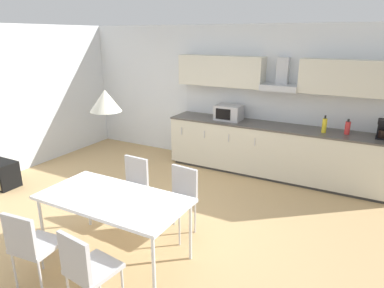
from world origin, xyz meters
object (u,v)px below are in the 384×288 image
Objects in this scene: bottle_red at (348,128)px; dining_table at (113,201)px; chair_near_left at (30,243)px; chair_far_left at (132,183)px; coffee_maker at (383,129)px; chair_far_right at (180,194)px; guitar_amp at (1,174)px; microwave at (229,113)px; chair_near_right at (86,266)px; pendant_lamp at (105,101)px; bottle_yellow at (324,125)px.

bottle_red is 0.15× the size of dining_table.
chair_near_left is 1.60m from chair_far_left.
chair_far_right is (-2.17, -2.46, -0.55)m from coffee_maker.
bottle_red is 0.48× the size of guitar_amp.
microwave is 4.09m from chair_near_left.
dining_table reaches higher than guitar_amp.
chair_far_right is at bearing 89.37° from chair_near_right.
dining_table is at bearing -122.34° from bottle_red.
chair_far_left is (-2.93, -2.45, -0.55)m from coffee_maker.
microwave is at bearing 89.74° from dining_table.
chair_far_right and chair_far_left have the same top height.
guitar_amp is (-5.03, -2.68, -0.82)m from bottle_red.
chair_near_left is at bearing -114.59° from dining_table.
chair_near_right is (-0.02, -1.60, 0.00)m from chair_far_right.
bottle_red is 3.86m from dining_table.
microwave is 3.32m from pendant_lamp.
microwave is 0.29× the size of dining_table.
chair_near_left is (-2.92, -4.06, -0.55)m from coffee_maker.
chair_far_left reaches higher than dining_table.
guitar_amp is at bearing -154.04° from coffee_maker.
pendant_lamp is (-1.71, -3.18, 0.77)m from bottle_yellow.
pendant_lamp is at bearing -10.83° from guitar_amp.
chair_far_right is 1.57m from pendant_lamp.
dining_table is 1.92× the size of chair_far_left.
chair_far_left is (-0.74, 1.60, 0.00)m from chair_near_right.
chair_near_right is at bearing -112.66° from bottle_red.
pendant_lamp is at bearing -65.13° from chair_far_left.
pendant_lamp reaches higher than microwave.
pendant_lamp is (0.00, -0.00, 1.12)m from dining_table.
coffee_maker is at bearing 48.52° from chair_far_right.
bottle_yellow reaches higher than chair_far_left.
dining_table is 0.90m from chair_near_right.
dining_table is 1.92× the size of chair_near_right.
pendant_lamp reaches higher than guitar_amp.
pendant_lamp reaches higher than chair_near_left.
dining_table is 0.90m from chair_far_left.
chair_far_left is 1.57m from pendant_lamp.
chair_far_right is at bearing -131.48° from coffee_maker.
chair_far_right is 2.72× the size of pendant_lamp.
chair_near_left is 1.57m from pendant_lamp.
microwave is at bearing -179.50° from bottle_red.
dining_table is at bearing -10.83° from guitar_amp.
microwave reaches higher than chair_far_right.
microwave is 0.55× the size of chair_near_left.
pendant_lamp reaches higher than dining_table.
dining_table is 5.22× the size of pendant_lamp.
bottle_red is at bearing 12.07° from bottle_yellow.
bottle_red reaches higher than dining_table.
bottle_red is at bearing 55.64° from chair_far_right.
coffee_maker is at bearing 25.96° from guitar_amp.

